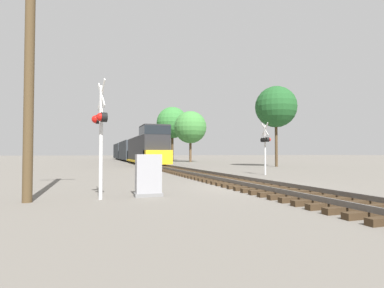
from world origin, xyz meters
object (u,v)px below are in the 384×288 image
at_px(tree_far_right, 276,107).
at_px(tree_mid_background, 190,127).
at_px(crossing_signal_far, 265,142).
at_px(freight_train, 131,150).
at_px(crossing_signal_near, 100,126).
at_px(relay_cabinet, 148,176).
at_px(tree_deep_background, 172,123).
at_px(utility_pole, 30,46).

distance_m(tree_far_right, tree_mid_background, 20.41).
bearing_deg(tree_mid_background, crossing_signal_far, -98.66).
distance_m(freight_train, crossing_signal_near, 44.65).
xyz_separation_m(freight_train, relay_cabinet, (-4.76, -43.98, -1.26)).
xyz_separation_m(tree_far_right, tree_deep_background, (-4.12, 29.43, 0.96)).
distance_m(crossing_signal_near, crossing_signal_far, 13.48).
distance_m(utility_pole, tree_deep_background, 50.64).
relative_size(relay_cabinet, tree_far_right, 0.16).
xyz_separation_m(crossing_signal_far, relay_cabinet, (-9.41, -7.56, -1.52)).
distance_m(freight_train, relay_cabinet, 44.25).
bearing_deg(tree_mid_background, tree_far_right, -80.50).
bearing_deg(freight_train, utility_pole, -100.84).
xyz_separation_m(freight_train, tree_deep_background, (8.57, 3.53, 5.59)).
bearing_deg(relay_cabinet, tree_deep_background, 74.33).
relative_size(freight_train, crossing_signal_far, 13.98).
xyz_separation_m(crossing_signal_far, tree_deep_background, (3.92, 39.95, 5.33)).
height_order(relay_cabinet, tree_mid_background, tree_mid_background).
xyz_separation_m(tree_mid_background, tree_deep_background, (-0.75, 9.31, 1.65)).
height_order(utility_pole, tree_deep_background, tree_deep_background).
distance_m(tree_mid_background, tree_deep_background, 9.48).
relative_size(freight_train, tree_mid_background, 5.74).
height_order(freight_train, tree_mid_background, tree_mid_background).
bearing_deg(tree_far_right, relay_cabinet, -133.97).
bearing_deg(relay_cabinet, crossing_signal_near, -172.23).
xyz_separation_m(utility_pole, tree_deep_background, (17.01, 47.61, 2.80)).
bearing_deg(crossing_signal_near, freight_train, 160.68).
relative_size(freight_train, tree_deep_background, 4.65).
bearing_deg(tree_deep_background, crossing_signal_near, -107.37).
bearing_deg(crossing_signal_far, freight_train, 11.40).
bearing_deg(utility_pole, crossing_signal_far, 30.33).
relative_size(crossing_signal_near, relay_cabinet, 2.65).
bearing_deg(relay_cabinet, tree_far_right, 46.03).
xyz_separation_m(relay_cabinet, utility_pole, (-3.68, -0.10, 4.05)).
xyz_separation_m(crossing_signal_far, tree_mid_background, (4.67, 30.65, 3.68)).
bearing_deg(relay_cabinet, crossing_signal_far, 38.76).
xyz_separation_m(freight_train, tree_far_right, (12.68, -25.89, 4.64)).
height_order(freight_train, tree_far_right, tree_far_right).
xyz_separation_m(freight_train, utility_pole, (-8.44, -44.08, 2.79)).
relative_size(crossing_signal_far, tree_deep_background, 0.33).
distance_m(relay_cabinet, tree_far_right, 25.81).
relative_size(crossing_signal_near, utility_pole, 0.41).
height_order(crossing_signal_near, tree_far_right, tree_far_right).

